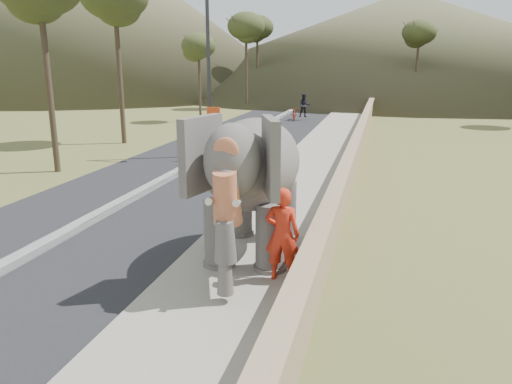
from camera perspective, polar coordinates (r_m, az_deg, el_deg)
ground at (r=11.72m, az=-0.28°, el=-7.30°), size 160.00×160.00×0.00m
road at (r=22.35m, az=-6.24°, el=3.48°), size 7.00×120.00×0.03m
median at (r=22.33m, az=-6.25°, el=3.71°), size 0.35×120.00×0.22m
walkway at (r=21.13m, az=6.58°, el=2.96°), size 3.00×120.00×0.15m
parapet at (r=20.89m, az=11.12°, el=3.97°), size 0.30×120.00×1.10m
lamppost at (r=22.95m, az=-4.74°, el=16.02°), size 1.76×0.36×8.00m
signboard at (r=22.20m, az=-4.86°, el=7.69°), size 0.60×0.08×2.40m
hill_left at (r=77.41m, az=-18.54°, el=19.14°), size 60.00×60.00×22.00m
hill_far at (r=80.57m, az=16.62°, el=16.23°), size 80.00×80.00×14.00m
elephant_and_man at (r=11.16m, az=-0.23°, el=0.96°), size 2.53×4.55×3.21m
motorcyclist at (r=37.43m, az=4.92°, el=9.31°), size 1.70×1.91×1.97m
trees at (r=38.80m, az=11.33°, el=14.21°), size 48.47×41.28×9.25m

